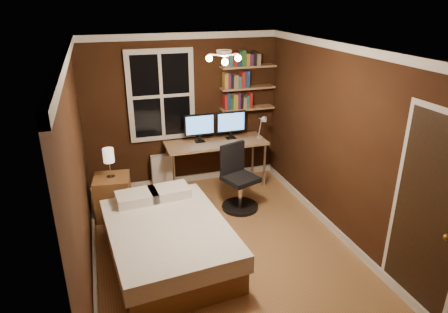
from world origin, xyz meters
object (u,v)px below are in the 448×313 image
object	(u,v)px
desk	(216,145)
office_chair	(238,185)
bed	(168,241)
monitor_right	(231,125)
desk_lamp	(262,127)
nightstand	(113,196)
bedside_lamp	(109,163)
radiator	(163,171)
monitor_left	(200,128)

from	to	relation	value
desk	office_chair	bearing A→B (deg)	-83.27
bed	monitor_right	size ratio (longest dim) A/B	3.89
desk_lamp	nightstand	bearing A→B (deg)	-170.80
bedside_lamp	desk	distance (m)	1.80
radiator	monitor_left	size ratio (longest dim) A/B	1.12
radiator	monitor_left	distance (m)	0.97
bedside_lamp	office_chair	size ratio (longest dim) A/B	0.43
radiator	nightstand	bearing A→B (deg)	-138.91
bedside_lamp	desk	size ratio (longest dim) A/B	0.26
monitor_right	nightstand	bearing A→B (deg)	-163.33
radiator	office_chair	world-z (taller)	office_chair
office_chair	monitor_left	bearing A→B (deg)	91.10
monitor_left	monitor_right	distance (m)	0.54
radiator	monitor_left	xyz separation A→B (m)	(0.62, -0.14, 0.74)
desk_lamp	radiator	bearing A→B (deg)	168.19
radiator	office_chair	bearing A→B (deg)	-47.74
monitor_left	monitor_right	bearing A→B (deg)	0.00
monitor_left	desk	bearing A→B (deg)	-18.45
monitor_right	office_chair	size ratio (longest dim) A/B	0.51
bedside_lamp	desk_lamp	world-z (taller)	desk_lamp
desk	office_chair	size ratio (longest dim) A/B	1.66
bed	monitor_left	size ratio (longest dim) A/B	3.89
bedside_lamp	monitor_right	world-z (taller)	monitor_right
radiator	monitor_right	distance (m)	1.38
nightstand	desk_lamp	bearing A→B (deg)	16.18
bed	desk_lamp	size ratio (longest dim) A/B	4.50
nightstand	desk	distance (m)	1.84
bed	nightstand	xyz separation A→B (m)	(-0.56, 1.31, 0.04)
bed	office_chair	world-z (taller)	office_chair
desk_lamp	bed	bearing A→B (deg)	-138.30
bed	bedside_lamp	bearing A→B (deg)	108.46
nightstand	monitor_right	xyz separation A→B (m)	(2.01, 0.60, 0.71)
desk	desk_lamp	bearing A→B (deg)	-8.66
nightstand	monitor_left	bearing A→B (deg)	29.22
desk	monitor_right	xyz separation A→B (m)	(0.29, 0.08, 0.29)
radiator	monitor_right	bearing A→B (deg)	-7.00
bed	nightstand	distance (m)	1.42
bedside_lamp	desk	bearing A→B (deg)	16.77
bedside_lamp	office_chair	distance (m)	1.90
bedside_lamp	desk_lamp	xyz separation A→B (m)	(2.48, 0.40, 0.17)
nightstand	radiator	distance (m)	1.13
bedside_lamp	desk_lamp	size ratio (longest dim) A/B	0.99
desk_lamp	desk	bearing A→B (deg)	171.34
radiator	monitor_right	world-z (taller)	monitor_right
nightstand	monitor_right	distance (m)	2.21
radiator	desk	bearing A→B (deg)	-14.53
desk	bed	bearing A→B (deg)	-122.32
monitor_right	radiator	bearing A→B (deg)	173.00
desk	monitor_right	bearing A→B (deg)	16.06
desk_lamp	bedside_lamp	bearing A→B (deg)	-170.80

